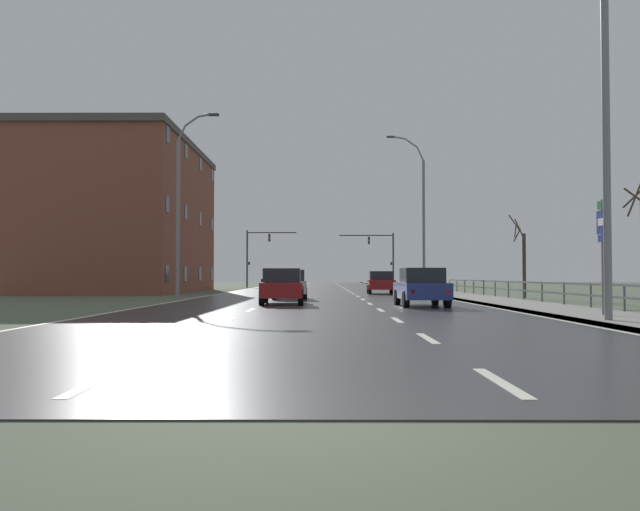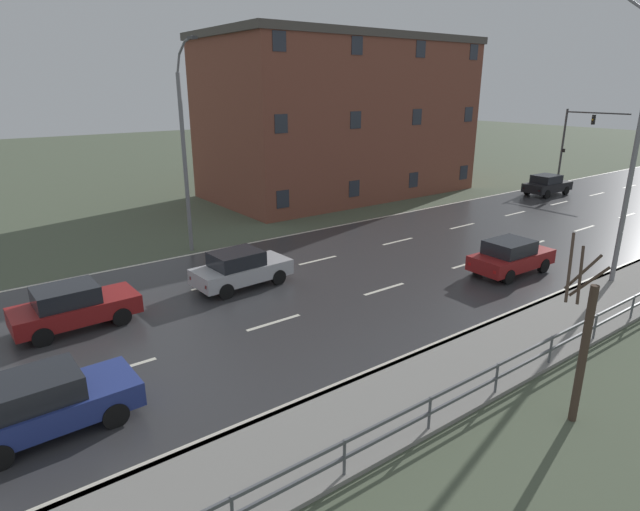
{
  "view_description": "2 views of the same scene",
  "coord_description": "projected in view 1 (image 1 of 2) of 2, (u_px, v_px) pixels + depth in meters",
  "views": [
    {
      "loc": [
        0.29,
        -5.73,
        1.25
      ],
      "look_at": [
        0.01,
        46.6,
        2.86
      ],
      "focal_mm": 37.4,
      "sensor_mm": 36.0,
      "label": 1
    },
    {
      "loc": [
        16.94,
        20.19,
        8.09
      ],
      "look_at": [
        0.0,
        32.79,
        1.19
      ],
      "focal_mm": 29.34,
      "sensor_mm": 36.0,
      "label": 2
    }
  ],
  "objects": [
    {
      "name": "traffic_signal_left",
      "position": [
        256.0,
        250.0,
        71.26
      ],
      "size": [
        5.37,
        0.36,
        6.14
      ],
      "color": "#38383A",
      "rests_on": "ground"
    },
    {
      "name": "street_lamp_foreground",
      "position": [
        600.0,
        118.0,
        17.22
      ],
      "size": [
        2.41,
        0.24,
        10.87
      ],
      "color": "slate",
      "rests_on": "ground"
    },
    {
      "name": "car_distant",
      "position": [
        421.0,
        287.0,
        27.05
      ],
      "size": [
        1.91,
        4.14,
        1.57
      ],
      "rotation": [
        0.0,
        0.0,
        0.02
      ],
      "color": "navy",
      "rests_on": "ground"
    },
    {
      "name": "street_lamp_left_bank",
      "position": [
        181.0,
        207.0,
        36.07
      ],
      "size": [
        2.29,
        0.24,
        10.13
      ],
      "color": "slate",
      "rests_on": "ground"
    },
    {
      "name": "car_far_left",
      "position": [
        381.0,
        282.0,
        45.95
      ],
      "size": [
        1.93,
        4.15,
        1.57
      ],
      "rotation": [
        0.0,
        0.0,
        -0.03
      ],
      "color": "maroon",
      "rests_on": "ground"
    },
    {
      "name": "car_near_left",
      "position": [
        289.0,
        284.0,
        35.52
      ],
      "size": [
        2.0,
        4.19,
        1.57
      ],
      "rotation": [
        0.0,
        0.0,
        0.05
      ],
      "color": "#B7B7BC",
      "rests_on": "ground"
    },
    {
      "name": "brick_building",
      "position": [
        126.0,
        218.0,
        51.82
      ],
      "size": [
        10.75,
        20.07,
        11.55
      ],
      "color": "brown",
      "rests_on": "ground"
    },
    {
      "name": "ground_plane",
      "position": [
        320.0,
        292.0,
        53.66
      ],
      "size": [
        160.0,
        160.0,
        0.12
      ],
      "color": "#4C5642"
    },
    {
      "name": "road_asphalt_strip",
      "position": [
        321.0,
        288.0,
        65.65
      ],
      "size": [
        14.0,
        120.0,
        0.03
      ],
      "color": "#303033",
      "rests_on": "ground"
    },
    {
      "name": "guardrail",
      "position": [
        533.0,
        288.0,
        30.43
      ],
      "size": [
        0.07,
        39.91,
        1.0
      ],
      "color": "#515459",
      "rests_on": "ground"
    },
    {
      "name": "car_near_right",
      "position": [
        273.0,
        281.0,
        63.7
      ],
      "size": [
        1.92,
        4.14,
        1.57
      ],
      "rotation": [
        0.0,
        0.0,
        -0.03
      ],
      "color": "black",
      "rests_on": "ground"
    },
    {
      "name": "car_mid_centre",
      "position": [
        282.0,
        286.0,
        28.97
      ],
      "size": [
        1.92,
        4.14,
        1.57
      ],
      "rotation": [
        0.0,
        0.0,
        0.02
      ],
      "color": "maroon",
      "rests_on": "ground"
    },
    {
      "name": "bare_tree_mid",
      "position": [
        523.0,
        260.0,
        37.76
      ],
      "size": [
        0.92,
        1.54,
        4.75
      ],
      "color": "#423328",
      "rests_on": "ground"
    },
    {
      "name": "street_lamp_midground",
      "position": [
        421.0,
        216.0,
        48.53
      ],
      "size": [
        2.79,
        0.24,
        11.53
      ],
      "color": "slate",
      "rests_on": "ground"
    },
    {
      "name": "traffic_signal_right",
      "position": [
        383.0,
        251.0,
        72.67
      ],
      "size": [
        5.99,
        0.36,
        5.93
      ],
      "color": "#38383A",
      "rests_on": "ground"
    },
    {
      "name": "sidewalk_right",
      "position": [
        406.0,
        288.0,
        65.61
      ],
      "size": [
        3.0,
        120.0,
        0.12
      ],
      "color": "gray",
      "rests_on": "ground"
    },
    {
      "name": "highway_sign",
      "position": [
        602.0,
        242.0,
        19.32
      ],
      "size": [
        0.09,
        0.68,
        3.47
      ],
      "color": "slate",
      "rests_on": "ground"
    }
  ]
}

